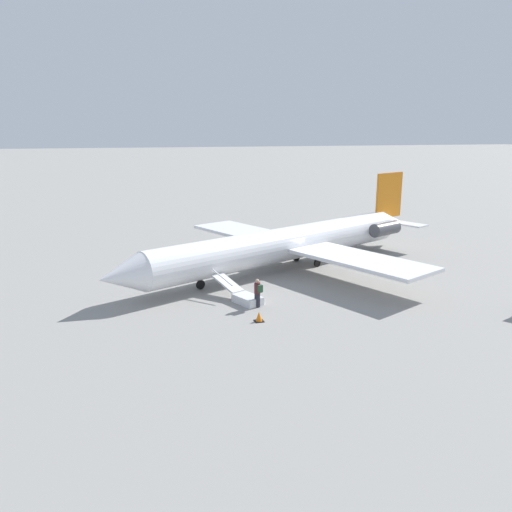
{
  "coord_description": "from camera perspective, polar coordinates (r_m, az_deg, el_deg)",
  "views": [
    {
      "loc": [
        12.82,
        34.13,
        10.14
      ],
      "look_at": [
        2.94,
        2.12,
        1.75
      ],
      "focal_mm": 35.0,
      "sensor_mm": 36.0,
      "label": 1
    }
  ],
  "objects": [
    {
      "name": "ground_plane",
      "position": [
        37.84,
        3.31,
        -1.5
      ],
      "size": [
        600.0,
        600.0,
        0.0
      ],
      "primitive_type": "plane",
      "color": "gray"
    },
    {
      "name": "airplane_main",
      "position": [
        37.99,
        4.35,
        1.6
      ],
      "size": [
        28.18,
        22.09,
        6.58
      ],
      "rotation": [
        0.0,
        0.0,
        0.4
      ],
      "color": "white",
      "rests_on": "ground"
    },
    {
      "name": "boarding_stairs",
      "position": [
        30.55,
        -1.46,
        -4.6
      ],
      "size": [
        2.51,
        4.09,
        1.66
      ],
      "rotation": [
        0.0,
        0.0,
        -1.17
      ],
      "color": "silver",
      "rests_on": "ground"
    },
    {
      "name": "passenger",
      "position": [
        29.41,
        0.19,
        -4.04
      ],
      "size": [
        0.45,
        0.57,
        1.74
      ],
      "rotation": [
        0.0,
        0.0,
        -1.17
      ],
      "color": "#23232D",
      "rests_on": "ground"
    },
    {
      "name": "traffic_cone_near_stairs",
      "position": [
        27.54,
        0.35,
        -6.97
      ],
      "size": [
        0.5,
        0.5,
        0.55
      ],
      "color": "black",
      "rests_on": "ground"
    }
  ]
}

